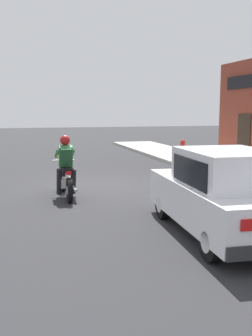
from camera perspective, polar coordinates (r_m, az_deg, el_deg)
name	(u,v)px	position (r m, az deg, el deg)	size (l,w,h in m)	color
ground_plane	(100,186)	(11.85, -3.76, -2.57)	(80.00, 80.00, 0.00)	#2B2B2D
sidewalk_curb	(207,164)	(16.30, 11.63, 0.55)	(2.60, 22.00, 0.14)	#ADAAA3
motorcycle_with_rider	(66,171)	(10.30, -8.74, -0.49)	(0.56, 2.02, 1.62)	black
car_hatchback	(223,194)	(7.28, 13.88, -3.64)	(1.84, 3.86, 1.57)	black
fire_hydrant	(183,150)	(16.65, 8.20, 2.54)	(0.36, 0.24, 0.88)	red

